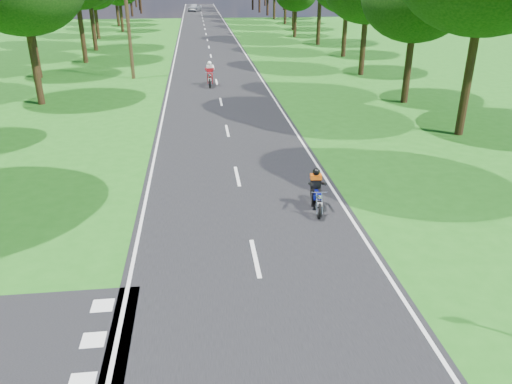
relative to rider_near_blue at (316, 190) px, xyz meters
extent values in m
plane|color=#1D5D15|center=(-2.33, -4.84, -0.71)|extent=(160.00, 160.00, 0.00)
cube|color=black|center=(-2.33, 45.16, -0.70)|extent=(7.00, 140.00, 0.02)
cube|color=silver|center=(-2.33, -2.84, -0.68)|extent=(0.12, 2.00, 0.01)
cube|color=silver|center=(-2.33, 3.16, -0.68)|extent=(0.12, 2.00, 0.01)
cube|color=silver|center=(-2.33, 9.16, -0.68)|extent=(0.12, 2.00, 0.01)
cube|color=silver|center=(-2.33, 15.16, -0.68)|extent=(0.12, 2.00, 0.01)
cube|color=silver|center=(-2.33, 21.16, -0.68)|extent=(0.12, 2.00, 0.01)
cube|color=silver|center=(-2.33, 27.16, -0.68)|extent=(0.12, 2.00, 0.01)
cube|color=silver|center=(-2.33, 33.16, -0.68)|extent=(0.12, 2.00, 0.01)
cube|color=silver|center=(-2.33, 39.16, -0.68)|extent=(0.12, 2.00, 0.01)
cube|color=silver|center=(-2.33, 45.16, -0.68)|extent=(0.12, 2.00, 0.01)
cube|color=silver|center=(-2.33, 51.16, -0.68)|extent=(0.12, 2.00, 0.01)
cube|color=silver|center=(-2.33, 57.16, -0.68)|extent=(0.12, 2.00, 0.01)
cube|color=silver|center=(-2.33, 63.16, -0.68)|extent=(0.12, 2.00, 0.01)
cube|color=silver|center=(-2.33, 69.16, -0.68)|extent=(0.12, 2.00, 0.01)
cube|color=silver|center=(-2.33, 75.16, -0.68)|extent=(0.12, 2.00, 0.01)
cube|color=silver|center=(-2.33, 81.16, -0.68)|extent=(0.12, 2.00, 0.01)
cube|color=silver|center=(-2.33, 87.16, -0.68)|extent=(0.12, 2.00, 0.01)
cube|color=silver|center=(-2.33, 93.16, -0.68)|extent=(0.12, 2.00, 0.01)
cube|color=silver|center=(-2.33, 99.16, -0.68)|extent=(0.12, 2.00, 0.01)
cube|color=silver|center=(-2.33, 105.16, -0.68)|extent=(0.12, 2.00, 0.01)
cube|color=silver|center=(-2.33, 111.16, -0.68)|extent=(0.12, 2.00, 0.01)
cube|color=silver|center=(-5.63, 45.16, -0.68)|extent=(0.10, 140.00, 0.01)
cube|color=silver|center=(0.97, 45.16, -0.68)|extent=(0.10, 140.00, 0.01)
cube|color=silver|center=(-6.13, -6.94, -0.68)|extent=(0.50, 0.50, 0.01)
cube|color=silver|center=(-6.13, -5.74, -0.68)|extent=(0.50, 0.50, 0.01)
cube|color=silver|center=(-6.13, -4.54, -0.68)|extent=(0.50, 0.50, 0.01)
cylinder|color=black|center=(-12.90, 15.92, 1.25)|extent=(0.40, 0.40, 3.91)
cylinder|color=black|center=(-15.26, 24.34, 1.19)|extent=(0.40, 0.40, 3.79)
cylinder|color=black|center=(-13.15, 30.75, 1.45)|extent=(0.40, 0.40, 4.32)
cylinder|color=black|center=(-13.58, 38.25, 1.50)|extent=(0.40, 0.40, 4.40)
cylinder|color=black|center=(-14.94, 47.94, 0.89)|extent=(0.40, 0.40, 3.20)
cylinder|color=black|center=(-13.08, 55.31, 0.90)|extent=(0.40, 0.40, 3.22)
cylinder|color=black|center=(-14.62, 63.07, 1.10)|extent=(0.40, 0.40, 3.61)
cylinder|color=black|center=(-14.27, 70.90, 0.63)|extent=(0.40, 0.40, 2.67)
cylinder|color=black|center=(-14.50, 80.06, 0.84)|extent=(0.40, 0.40, 3.09)
cylinder|color=black|center=(-13.56, 86.57, 1.53)|extent=(0.40, 0.40, 4.48)
cylinder|color=black|center=(-14.61, 95.55, 1.34)|extent=(0.40, 0.40, 4.09)
cylinder|color=black|center=(8.74, 7.36, 1.57)|extent=(0.40, 0.40, 4.56)
cylinder|color=black|center=(8.60, 13.85, 1.04)|extent=(0.40, 0.40, 3.49)
cylinder|color=black|center=(8.74, 22.74, 1.14)|extent=(0.40, 0.40, 3.69)
cylinder|color=black|center=(9.84, 31.57, 1.17)|extent=(0.40, 0.40, 3.74)
cylinder|color=black|center=(9.39, 39.88, 1.62)|extent=(0.40, 0.40, 4.64)
cylinder|color=black|center=(8.22, 47.08, 0.75)|extent=(0.40, 0.40, 2.91)
cylinder|color=black|center=(9.44, 54.55, 1.23)|extent=(0.40, 0.40, 3.88)
cylinder|color=black|center=(9.77, 63.03, 1.38)|extent=(0.40, 0.40, 4.18)
cylinder|color=black|center=(9.47, 71.99, 1.61)|extent=(0.40, 0.40, 4.63)
cylinder|color=black|center=(9.36, 79.27, 0.98)|extent=(0.40, 0.40, 3.36)
cylinder|color=black|center=(8.81, 86.50, 1.34)|extent=(0.40, 0.40, 4.09)
cylinder|color=black|center=(-18.33, 90.16, 1.05)|extent=(0.40, 0.40, 3.52)
cylinder|color=#382616|center=(-8.33, 23.16, 3.29)|extent=(0.26, 0.26, 8.00)
imported|color=#BABCC1|center=(-3.50, 90.82, 0.08)|extent=(3.16, 4.82, 1.53)
camera|label=1|loc=(-3.67, -14.49, 6.47)|focal=35.00mm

